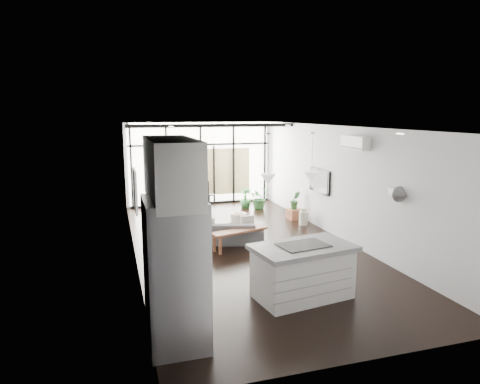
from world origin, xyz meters
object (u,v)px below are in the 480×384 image
pouf (239,220)px  tv (320,181)px  island (303,271)px  fridge (176,273)px  console_bench (239,239)px  milk_can (303,217)px  sofa (226,229)px

pouf → tv: tv is taller
island → fridge: size_ratio=0.84×
console_bench → milk_can: size_ratio=2.86×
fridge → tv: fridge is taller
milk_can → tv: bearing=-50.8°
fridge → tv: (4.61, 4.85, 0.29)m
milk_can → island: bearing=-115.4°
fridge → pouf: bearing=65.5°
pouf → fridge: bearing=-114.5°
sofa → console_bench: bearing=122.9°
sofa → milk_can: bearing=-143.5°
sofa → tv: 3.00m
island → pouf: size_ratio=3.67×
island → console_bench: (-0.27, 2.87, -0.24)m
island → milk_can: (2.06, 4.35, -0.22)m
sofa → milk_can: 2.68m
sofa → pouf: bearing=-102.4°
milk_can → fridge: bearing=-129.8°
sofa → milk_can: (2.50, 0.96, -0.11)m
pouf → milk_can: 1.82m
fridge → pouf: 6.20m
tv → island: bearing=-120.4°
fridge → milk_can: 6.81m
console_bench → milk_can: 2.76m
pouf → tv: 2.46m
island → tv: bearing=50.7°
sofa → tv: (2.78, 0.62, 0.95)m
fridge → sofa: (1.83, 4.23, -0.66)m
island → pouf: bearing=77.7°
console_bench → tv: tv is taller
island → sofa: bearing=88.4°
pouf → tv: bearing=-19.9°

